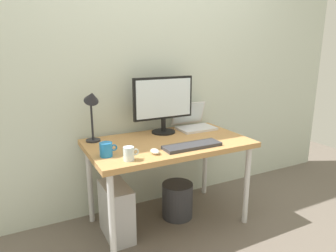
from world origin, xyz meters
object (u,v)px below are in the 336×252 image
keyboard (192,146)px  computer_tower (116,211)px  laptop (193,122)px  coffee_mug (106,149)px  desk_lamp (92,105)px  mouse (155,151)px  desk (168,149)px  glass_cup (129,154)px  wastebasket (177,200)px  monitor (163,102)px

keyboard → computer_tower: keyboard is taller
laptop → coffee_mug: bearing=-157.9°
laptop → coffee_mug: size_ratio=2.65×
desk_lamp → keyboard: bearing=-36.5°
mouse → computer_tower: 0.60m
desk → desk_lamp: bearing=156.3°
desk → computer_tower: (-0.44, 0.00, -0.43)m
mouse → keyboard: bearing=0.4°
laptop → computer_tower: size_ratio=0.76×
mouse → glass_cup: bearing=-169.3°
desk → laptop: laptop is taller
wastebasket → keyboard: bearing=-95.1°
monitor → wastebasket: bearing=-79.9°
laptop → computer_tower: bearing=-163.2°
monitor → computer_tower: monitor is taller
laptop → mouse: (-0.59, -0.47, -0.04)m
keyboard → laptop: bearing=57.8°
desk → monitor: bearing=71.9°
laptop → mouse: laptop is taller
desk → coffee_mug: coffee_mug is taller
glass_cup → computer_tower: glass_cup is taller
desk → glass_cup: bearing=-148.0°
desk → laptop: (0.38, 0.25, 0.12)m
desk → glass_cup: 0.50m
laptop → computer_tower: laptop is taller
monitor → mouse: (-0.29, -0.45, -0.25)m
monitor → coffee_mug: size_ratio=4.40×
keyboard → coffee_mug: size_ratio=3.64×
coffee_mug → wastebasket: 0.89m
monitor → desk_lamp: size_ratio=1.27×
monitor → mouse: 0.59m
mouse → coffee_mug: bearing=161.7°
computer_tower → desk_lamp: bearing=109.5°
mouse → coffee_mug: coffee_mug is taller
glass_cup → monitor: bearing=44.8°
monitor → glass_cup: (-0.49, -0.49, -0.22)m
coffee_mug → glass_cup: size_ratio=1.14×
keyboard → wastebasket: size_ratio=1.47×
monitor → computer_tower: bearing=-156.3°
laptop → glass_cup: 0.94m
mouse → coffee_mug: 0.33m
monitor → laptop: bearing=3.9°
coffee_mug → wastebasket: size_ratio=0.40×
monitor → computer_tower: (-0.51, -0.23, -0.76)m
wastebasket → desk_lamp: bearing=163.0°
keyboard → monitor: bearing=91.4°
coffee_mug → glass_cup: coffee_mug is taller
keyboard → mouse: mouse is taller
glass_cup → mouse: bearing=10.7°
desk_lamp → desk: bearing=-23.7°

